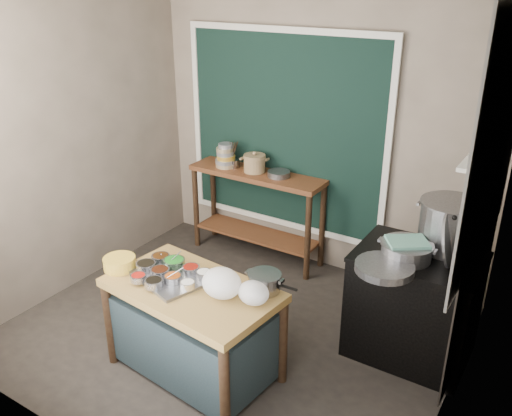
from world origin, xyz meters
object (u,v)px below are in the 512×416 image
Objects in this scene: back_counter at (257,215)px; stove_block at (413,306)px; yellow_basin at (120,263)px; stock_pot at (450,225)px; condiment_tray at (169,277)px; steamer at (406,251)px; saucepan at (264,282)px; prep_table at (194,330)px; ceramic_crock at (254,164)px; utensil_cup at (233,163)px.

back_counter is 1.61× the size of stove_block.
yellow_basin is 2.51m from stock_pot.
back_counter is at bearing 102.16° from condiment_tray.
steamer reaches higher than back_counter.
saucepan is (-0.83, -0.86, 0.39)m from stove_block.
stove_block is at bearing 31.68° from yellow_basin.
back_counter is 1.94m from yellow_basin.
steamer is at bearing 44.84° from prep_table.
ceramic_crock is 0.48× the size of stock_pot.
saucepan is at bearing 19.69° from condiment_tray.
prep_table is 1.39× the size of stove_block.
saucepan is (1.09, 0.32, 0.02)m from yellow_basin.
ceramic_crock reaches higher than condiment_tray.
ceramic_crock is (-1.10, 1.59, 0.21)m from saucepan.
prep_table is 0.75m from yellow_basin.
utensil_cup is (-0.89, 1.84, 0.62)m from prep_table.
ceramic_crock reaches higher than prep_table.
ceramic_crock is at bearing 175.63° from back_counter.
saucepan reaches higher than prep_table.
utensil_cup reaches higher than stove_block.
stove_block is at bearing 36.22° from condiment_tray.
yellow_basin reaches higher than condiment_tray.
utensil_cup is 0.29× the size of stock_pot.
yellow_basin is at bearing -166.20° from prep_table.
utensil_cup reaches higher than prep_table.
saucepan is 0.50× the size of stock_pot.
back_counter is at bearing 121.62° from saucepan.
stock_pot reaches higher than condiment_tray.
stock_pot is at bearing 38.84° from condiment_tray.
yellow_basin is 1.03× the size of ceramic_crock.
utensil_cup reaches higher than saucepan.
yellow_basin is 1.93m from ceramic_crock.
stove_block is 1.69× the size of condiment_tray.
steamer reaches higher than saucepan.
prep_table is 5.08× the size of saucepan.
stock_pot reaches higher than saucepan.
back_counter is 1.95m from saucepan.
stock_pot is (0.14, 0.22, 0.65)m from stove_block.
back_counter is 5.96× the size of yellow_basin.
back_counter is 0.60m from utensil_cup.
stove_block is 1.84× the size of stock_pot.
yellow_basin is at bearing -168.83° from condiment_tray.
yellow_basin reaches higher than prep_table.
utensil_cup is (-0.28, 1.92, 0.20)m from yellow_basin.
yellow_basin is 1.95m from utensil_cup.
yellow_basin is 0.50× the size of stock_pot.
back_counter reaches higher than prep_table.
yellow_basin is (-0.62, -0.09, 0.42)m from prep_table.
back_counter reaches higher than condiment_tray.
yellow_basin is at bearing -165.71° from saucepan.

